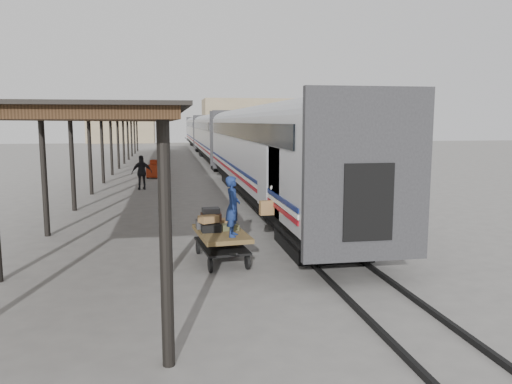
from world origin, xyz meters
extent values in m
plane|color=slate|center=(0.00, 0.00, 0.00)|extent=(160.00, 160.00, 0.00)
cube|color=silver|center=(3.20, 8.00, 2.60)|extent=(3.00, 24.00, 2.90)
cube|color=#28282B|center=(3.20, -3.90, 2.60)|extent=(3.04, 0.22, 3.50)
cube|color=black|center=(1.68, 8.00, 3.50)|extent=(0.04, 22.08, 0.65)
cube|color=black|center=(3.20, 8.00, 0.90)|extent=(2.55, 23.04, 0.50)
cube|color=silver|center=(3.20, 34.00, 2.60)|extent=(3.00, 24.00, 2.90)
cube|color=#28282B|center=(3.20, 22.10, 2.60)|extent=(3.04, 0.22, 3.50)
cube|color=black|center=(1.68, 34.00, 3.50)|extent=(0.04, 22.08, 0.65)
cube|color=black|center=(3.20, 34.00, 0.90)|extent=(2.55, 23.04, 0.50)
cube|color=silver|center=(3.20, 60.00, 2.60)|extent=(3.00, 24.00, 2.90)
cube|color=#28282B|center=(3.20, 48.10, 2.60)|extent=(3.04, 0.22, 3.50)
cube|color=black|center=(1.68, 60.00, 3.50)|extent=(0.04, 22.08, 0.65)
cube|color=black|center=(3.20, 60.00, 0.90)|extent=(2.55, 23.04, 0.50)
cube|color=black|center=(1.95, -0.50, 2.15)|extent=(0.50, 1.70, 2.00)
imported|color=silver|center=(1.95, -0.50, 2.01)|extent=(0.72, 0.89, 1.72)
cube|color=#9E7444|center=(1.55, -0.65, 1.40)|extent=(0.57, 0.25, 0.42)
cube|color=#422B19|center=(-3.40, 24.00, 4.00)|extent=(4.60, 64.00, 0.18)
cube|color=black|center=(-3.40, 24.00, 4.12)|extent=(4.90, 64.30, 0.06)
cylinder|color=black|center=(-5.45, 24.00, 2.00)|extent=(0.20, 0.20, 4.00)
cylinder|color=black|center=(-5.45, 55.00, 2.00)|extent=(0.20, 0.20, 4.00)
cylinder|color=black|center=(-1.35, -7.00, 2.00)|extent=(0.20, 0.20, 4.00)
cylinder|color=black|center=(-1.35, 24.00, 2.00)|extent=(0.20, 0.20, 4.00)
cylinder|color=black|center=(-1.35, 55.00, 2.00)|extent=(0.20, 0.20, 4.00)
cube|color=black|center=(2.48, 34.00, 0.06)|extent=(0.10, 150.00, 0.12)
cube|color=black|center=(3.92, 34.00, 0.06)|extent=(0.10, 150.00, 0.12)
cube|color=tan|center=(14.00, 78.00, 4.00)|extent=(18.00, 10.00, 8.00)
cube|color=tan|center=(-10.00, 82.00, 3.00)|extent=(12.00, 8.00, 6.00)
cube|color=brown|center=(0.10, -1.12, 0.80)|extent=(1.51, 2.52, 0.12)
cube|color=black|center=(0.10, -1.12, 0.45)|extent=(1.40, 2.41, 0.06)
cylinder|color=black|center=(-0.29, -2.12, 0.20)|extent=(0.12, 0.41, 0.40)
cylinder|color=black|center=(0.70, -2.01, 0.20)|extent=(0.12, 0.41, 0.40)
cylinder|color=black|center=(-0.50, -0.24, 0.20)|extent=(0.12, 0.41, 0.40)
cylinder|color=black|center=(0.49, -0.13, 0.20)|extent=(0.12, 0.41, 0.40)
cube|color=#3A3A3D|center=(-0.23, -0.59, 0.97)|extent=(0.68, 0.48, 0.23)
cube|color=#9E7444|center=(0.36, -0.35, 0.95)|extent=(0.56, 0.43, 0.19)
cube|color=black|center=(-0.18, -1.16, 0.97)|extent=(0.55, 0.41, 0.21)
cube|color=#4D5030|center=(0.37, -1.02, 0.94)|extent=(0.47, 0.34, 0.17)
cube|color=#553122|center=(-0.14, -0.66, 1.19)|extent=(0.60, 0.44, 0.21)
cube|color=#9E7444|center=(-0.24, -1.04, 1.20)|extent=(0.60, 0.53, 0.20)
cube|color=#3A3A3D|center=(-0.14, -0.68, 1.37)|extent=(0.51, 0.39, 0.17)
cube|color=maroon|center=(-2.29, 20.56, 0.51)|extent=(1.19, 1.57, 0.84)
cube|color=maroon|center=(-2.18, 20.92, 1.07)|extent=(0.92, 0.76, 0.33)
cylinder|color=black|center=(-2.78, 20.17, 0.17)|extent=(0.20, 0.35, 0.34)
cylinder|color=black|center=(-2.07, 19.96, 0.17)|extent=(0.20, 0.35, 0.34)
cylinder|color=black|center=(-2.50, 21.15, 0.17)|extent=(0.20, 0.35, 0.34)
cylinder|color=black|center=(-1.79, 20.95, 0.17)|extent=(0.20, 0.35, 0.34)
imported|color=navy|center=(0.35, -1.77, 1.66)|extent=(0.51, 0.66, 1.60)
imported|color=black|center=(-2.86, 14.48, 0.99)|extent=(1.23, 0.68, 1.98)
camera|label=1|loc=(-1.26, -14.67, 3.88)|focal=35.00mm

